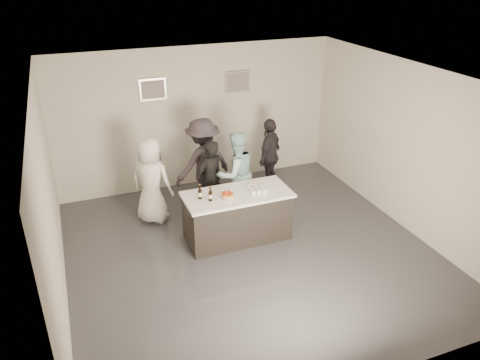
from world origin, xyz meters
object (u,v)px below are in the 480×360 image
(person_main_black, at_px, (210,180))
(person_guest_left, at_px, (151,181))
(beer_bottle_b, at_px, (210,194))
(person_main_blue, at_px, (236,174))
(beer_bottle_a, at_px, (200,192))
(bar_counter, at_px, (237,216))
(person_guest_right, at_px, (270,155))
(person_guest_back, at_px, (203,163))
(cake, at_px, (227,196))

(person_main_black, bearing_deg, person_guest_left, -38.53)
(beer_bottle_b, distance_m, person_main_blue, 1.25)
(beer_bottle_b, bearing_deg, beer_bottle_a, 137.97)
(person_guest_left, bearing_deg, beer_bottle_b, 161.78)
(person_main_blue, distance_m, person_guest_left, 1.59)
(bar_counter, bearing_deg, person_main_black, 103.21)
(bar_counter, xyz_separation_m, person_main_blue, (0.30, 0.85, 0.40))
(person_guest_left, distance_m, person_guest_right, 2.60)
(beer_bottle_a, height_order, person_guest_back, person_guest_back)
(bar_counter, bearing_deg, person_main_blue, 70.73)
(bar_counter, height_order, person_guest_back, person_guest_back)
(person_guest_right, bearing_deg, person_guest_back, -38.49)
(cake, bearing_deg, person_guest_right, 46.82)
(beer_bottle_b, height_order, person_guest_right, person_guest_right)
(beer_bottle_b, distance_m, person_main_black, 1.04)
(cake, relative_size, person_guest_left, 0.13)
(beer_bottle_a, bearing_deg, beer_bottle_b, -42.03)
(person_guest_left, bearing_deg, person_guest_back, -126.98)
(person_main_blue, bearing_deg, beer_bottle_b, 39.73)
(cake, distance_m, person_main_black, 0.99)
(cake, height_order, beer_bottle_a, beer_bottle_a)
(cake, xyz_separation_m, person_guest_left, (-1.04, 1.27, -0.11))
(cake, distance_m, person_guest_back, 1.50)
(beer_bottle_a, bearing_deg, person_main_blue, 40.34)
(person_guest_left, height_order, person_guest_back, person_guest_back)
(beer_bottle_a, relative_size, beer_bottle_b, 1.00)
(cake, xyz_separation_m, person_main_black, (0.01, 0.98, -0.15))
(person_guest_right, relative_size, person_guest_back, 0.88)
(bar_counter, xyz_separation_m, person_guest_right, (1.32, 1.54, 0.36))
(bar_counter, distance_m, beer_bottle_b, 0.78)
(beer_bottle_a, height_order, person_main_black, person_main_black)
(person_main_black, distance_m, person_guest_left, 1.09)
(bar_counter, distance_m, person_guest_back, 1.49)
(person_main_black, height_order, person_guest_back, person_guest_back)
(bar_counter, height_order, cake, cake)
(person_guest_left, bearing_deg, person_main_blue, -150.53)
(bar_counter, height_order, person_main_blue, person_main_blue)
(person_guest_right, bearing_deg, beer_bottle_b, -2.16)
(person_main_blue, xyz_separation_m, person_guest_back, (-0.48, 0.55, 0.07))
(cake, bearing_deg, person_main_black, 89.26)
(person_main_blue, bearing_deg, person_main_black, -12.50)
(person_guest_right, xyz_separation_m, person_guest_back, (-1.50, -0.14, 0.11))
(person_main_black, relative_size, person_guest_right, 0.98)
(bar_counter, xyz_separation_m, beer_bottle_a, (-0.66, 0.04, 0.58))
(person_guest_left, height_order, person_guest_right, person_guest_left)
(person_main_blue, bearing_deg, cake, 52.01)
(person_guest_left, bearing_deg, person_main_black, -154.50)
(beer_bottle_a, distance_m, person_guest_left, 1.30)
(beer_bottle_b, relative_size, person_guest_left, 0.16)
(beer_bottle_b, bearing_deg, person_guest_right, 41.62)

